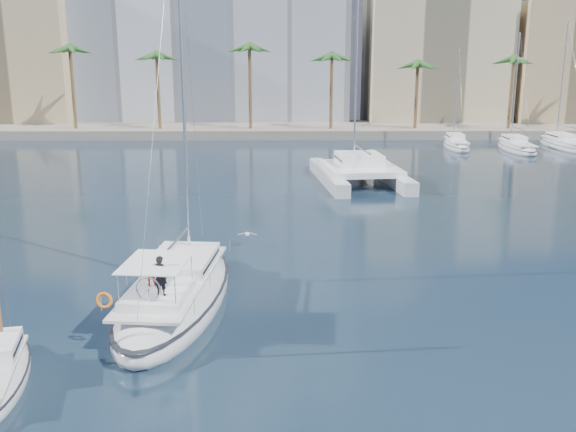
{
  "coord_description": "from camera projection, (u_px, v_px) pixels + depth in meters",
  "views": [
    {
      "loc": [
        -0.49,
        -28.84,
        10.87
      ],
      "look_at": [
        -0.31,
        1.5,
        3.18
      ],
      "focal_mm": 40.0,
      "sensor_mm": 36.0,
      "label": 1
    }
  ],
  "objects": [
    {
      "name": "building_beige",
      "position": [
        434.0,
        60.0,
        96.15
      ],
      "size": [
        20.0,
        14.0,
        20.0
      ],
      "primitive_type": "cube",
      "color": "#C0B18A",
      "rests_on": "ground"
    },
    {
      "name": "moored_yacht_a",
      "position": [
        456.0,
        148.0,
        76.3
      ],
      "size": [
        3.37,
        9.52,
        11.9
      ],
      "primitive_type": null,
      "rotation": [
        0.0,
        0.0,
        -0.07
      ],
      "color": "silver",
      "rests_on": "ground"
    },
    {
      "name": "building_modern",
      "position": [
        209.0,
        33.0,
        97.88
      ],
      "size": [
        42.0,
        16.0,
        28.0
      ],
      "primitive_type": "cube",
      "color": "silver",
      "rests_on": "ground"
    },
    {
      "name": "palm_left",
      "position": [
        26.0,
        59.0,
        83.15
      ],
      "size": [
        3.6,
        3.6,
        12.3
      ],
      "color": "brown",
      "rests_on": "ground"
    },
    {
      "name": "moored_yacht_b",
      "position": [
        516.0,
        150.0,
        74.4
      ],
      "size": [
        3.32,
        10.83,
        13.72
      ],
      "primitive_type": null,
      "rotation": [
        0.0,
        0.0,
        -0.02
      ],
      "color": "silver",
      "rests_on": "ground"
    },
    {
      "name": "quay",
      "position": [
        288.0,
        129.0,
        89.61
      ],
      "size": [
        120.0,
        14.0,
        1.2
      ],
      "primitive_type": "cube",
      "color": "gray",
      "rests_on": "ground"
    },
    {
      "name": "palm_right",
      "position": [
        548.0,
        58.0,
        83.55
      ],
      "size": [
        3.6,
        3.6,
        12.3
      ],
      "color": "brown",
      "rests_on": "ground"
    },
    {
      "name": "main_sloop",
      "position": [
        176.0,
        295.0,
        28.25
      ],
      "size": [
        5.19,
        13.09,
        18.96
      ],
      "rotation": [
        0.0,
        0.0,
        -0.09
      ],
      "color": "silver",
      "rests_on": "ground"
    },
    {
      "name": "moored_yacht_c",
      "position": [
        565.0,
        148.0,
        76.38
      ],
      "size": [
        3.98,
        12.33,
        15.54
      ],
      "primitive_type": null,
      "rotation": [
        0.0,
        0.0,
        0.03
      ],
      "color": "silver",
      "rests_on": "ground"
    },
    {
      "name": "ground",
      "position": [
        295.0,
        288.0,
        30.63
      ],
      "size": [
        160.0,
        160.0,
        0.0
      ],
      "primitive_type": "plane",
      "color": "black",
      "rests_on": "ground"
    },
    {
      "name": "catamaran",
      "position": [
        359.0,
        169.0,
        55.68
      ],
      "size": [
        8.1,
        13.94,
        19.21
      ],
      "rotation": [
        0.0,
        0.0,
        0.11
      ],
      "color": "silver",
      "rests_on": "ground"
    },
    {
      "name": "building_tan_left",
      "position": [
        3.0,
        53.0,
        94.56
      ],
      "size": [
        22.0,
        14.0,
        22.0
      ],
      "primitive_type": "cube",
      "color": "tan",
      "rests_on": "ground"
    },
    {
      "name": "palm_centre",
      "position": [
        288.0,
        58.0,
        83.35
      ],
      "size": [
        3.6,
        3.6,
        12.3
      ],
      "color": "brown",
      "rests_on": "ground"
    },
    {
      "name": "building_tan_right",
      "position": [
        572.0,
        67.0,
        94.58
      ],
      "size": [
        18.0,
        12.0,
        18.0
      ],
      "primitive_type": "cube",
      "color": "tan",
      "rests_on": "ground"
    },
    {
      "name": "seagull",
      "position": [
        247.0,
        234.0,
        37.15
      ],
      "size": [
        1.14,
        0.49,
        0.21
      ],
      "color": "silver",
      "rests_on": "ground"
    }
  ]
}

